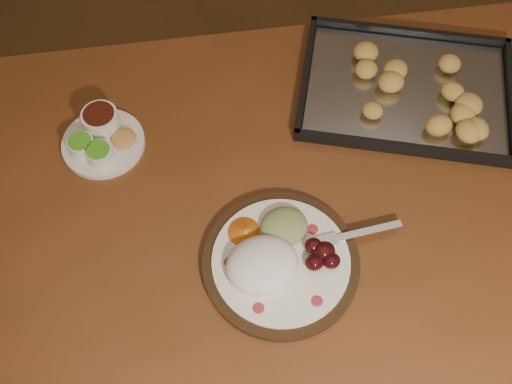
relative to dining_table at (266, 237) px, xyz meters
name	(u,v)px	position (x,y,z in m)	size (l,w,h in m)	color
ground	(304,334)	(0.11, -0.05, -0.65)	(4.00, 4.00, 0.00)	brown
dining_table	(266,237)	(0.00, 0.00, 0.00)	(1.64, 1.15, 0.75)	brown
dinner_plate	(277,259)	(-0.01, -0.09, 0.12)	(0.36, 0.27, 0.06)	black
condiment_saucer	(101,138)	(-0.25, 0.25, 0.12)	(0.16, 0.16, 0.05)	white
baking_tray	(406,87)	(0.36, 0.17, 0.11)	(0.52, 0.47, 0.04)	black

